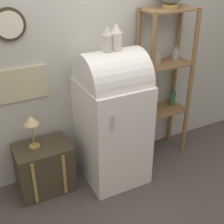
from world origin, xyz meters
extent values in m
plane|color=#4C4742|center=(0.00, 0.00, 0.00)|extent=(12.00, 12.00, 0.00)
cube|color=#B7B7AD|center=(0.00, 0.58, 1.35)|extent=(7.00, 0.05, 2.70)
cylinder|color=#382D1E|center=(-0.84, 0.54, 1.71)|extent=(0.29, 0.03, 0.29)
cylinder|color=beige|center=(-0.84, 0.52, 1.71)|extent=(0.24, 0.01, 0.24)
cube|color=#C6B793|center=(-0.80, 0.54, 1.14)|extent=(0.49, 0.02, 0.33)
cube|color=white|center=(0.00, 0.21, 0.57)|extent=(0.63, 0.67, 1.13)
cylinder|color=white|center=(0.00, 0.21, 1.15)|extent=(0.62, 0.60, 0.60)
cylinder|color=#B7B7BC|center=(-0.17, -0.14, 0.90)|extent=(0.02, 0.02, 0.14)
cube|color=#423828|center=(-0.74, 0.32, 0.27)|extent=(0.55, 0.39, 0.53)
cube|color=#AD8942|center=(-0.90, 0.12, 0.27)|extent=(0.03, 0.01, 0.48)
cube|color=#AD8942|center=(-0.59, 0.12, 0.27)|extent=(0.03, 0.01, 0.48)
cylinder|color=olive|center=(0.46, 0.21, 0.87)|extent=(0.05, 0.05, 1.75)
cylinder|color=olive|center=(1.01, 0.21, 0.87)|extent=(0.05, 0.05, 1.75)
cylinder|color=olive|center=(0.46, 0.51, 0.87)|extent=(0.05, 0.05, 1.75)
cylinder|color=olive|center=(1.01, 0.51, 0.87)|extent=(0.05, 0.05, 1.75)
cube|color=olive|center=(0.73, 0.36, 0.57)|extent=(0.57, 0.32, 0.02)
cube|color=olive|center=(0.73, 0.36, 1.16)|extent=(0.57, 0.32, 0.02)
cube|color=olive|center=(0.73, 0.36, 1.74)|extent=(0.57, 0.32, 0.02)
cylinder|color=#9E998E|center=(0.65, 0.40, 1.23)|extent=(0.10, 0.10, 0.13)
cylinder|color=#9E998E|center=(0.65, 0.40, 1.31)|extent=(0.04, 0.04, 0.03)
cylinder|color=#335B3D|center=(0.92, 0.40, 0.67)|extent=(0.07, 0.07, 0.17)
cylinder|color=#335B3D|center=(0.92, 0.40, 0.78)|extent=(0.03, 0.03, 0.04)
cylinder|color=#9E998E|center=(0.90, 0.40, 1.22)|extent=(0.08, 0.08, 0.12)
cylinder|color=#9E998E|center=(0.90, 0.40, 1.30)|extent=(0.03, 0.03, 0.03)
cylinder|color=#AD8942|center=(0.75, 0.37, 1.77)|extent=(0.16, 0.16, 0.04)
cylinder|color=beige|center=(-0.05, 0.21, 1.52)|extent=(0.09, 0.09, 0.15)
cone|color=beige|center=(-0.05, 0.21, 1.64)|extent=(0.08, 0.08, 0.08)
cylinder|color=silver|center=(0.04, 0.22, 1.53)|extent=(0.11, 0.11, 0.16)
cone|color=silver|center=(0.04, 0.22, 1.66)|extent=(0.09, 0.09, 0.09)
cylinder|color=#AD8942|center=(-0.80, 0.35, 0.54)|extent=(0.11, 0.11, 0.02)
cylinder|color=#AD8942|center=(-0.80, 0.35, 0.67)|extent=(0.02, 0.02, 0.25)
cone|color=#DBC184|center=(-0.80, 0.35, 0.84)|extent=(0.15, 0.15, 0.09)
camera|label=1|loc=(-1.29, -2.31, 2.31)|focal=50.00mm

